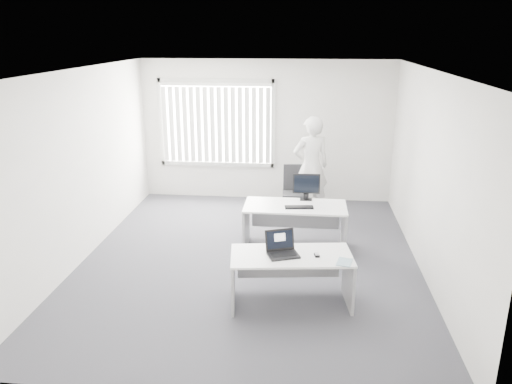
# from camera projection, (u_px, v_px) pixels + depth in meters

# --- Properties ---
(ground) EXTENTS (6.00, 6.00, 0.00)m
(ground) POSITION_uv_depth(u_px,v_px,m) (250.00, 260.00, 7.54)
(ground) COLOR #4B4A51
(ground) RESTS_ON ground
(wall_back) EXTENTS (5.00, 0.02, 2.80)m
(wall_back) POSITION_uv_depth(u_px,v_px,m) (266.00, 131.00, 9.96)
(wall_back) COLOR white
(wall_back) RESTS_ON ground
(wall_front) EXTENTS (5.00, 0.02, 2.80)m
(wall_front) POSITION_uv_depth(u_px,v_px,m) (210.00, 263.00, 4.27)
(wall_front) COLOR white
(wall_front) RESTS_ON ground
(wall_left) EXTENTS (0.02, 6.00, 2.80)m
(wall_left) POSITION_uv_depth(u_px,v_px,m) (81.00, 166.00, 7.35)
(wall_left) COLOR white
(wall_left) RESTS_ON ground
(wall_right) EXTENTS (0.02, 6.00, 2.80)m
(wall_right) POSITION_uv_depth(u_px,v_px,m) (429.00, 175.00, 6.87)
(wall_right) COLOR white
(wall_right) RESTS_ON ground
(ceiling) EXTENTS (5.00, 6.00, 0.02)m
(ceiling) POSITION_uv_depth(u_px,v_px,m) (249.00, 70.00, 6.69)
(ceiling) COLOR silver
(ceiling) RESTS_ON wall_back
(window) EXTENTS (2.32, 0.06, 1.76)m
(window) POSITION_uv_depth(u_px,v_px,m) (216.00, 123.00, 9.97)
(window) COLOR beige
(window) RESTS_ON wall_back
(blinds) EXTENTS (2.20, 0.10, 1.50)m
(blinds) POSITION_uv_depth(u_px,v_px,m) (216.00, 125.00, 9.92)
(blinds) COLOR white
(blinds) RESTS_ON wall_back
(desk_near) EXTENTS (1.56, 0.87, 0.68)m
(desk_near) POSITION_uv_depth(u_px,v_px,m) (291.00, 269.00, 6.18)
(desk_near) COLOR white
(desk_near) RESTS_ON ground
(desk_far) EXTENTS (1.58, 0.74, 0.72)m
(desk_far) POSITION_uv_depth(u_px,v_px,m) (295.00, 217.00, 7.80)
(desk_far) COLOR white
(desk_far) RESTS_ON ground
(office_chair) EXTENTS (0.55, 0.55, 0.94)m
(office_chair) POSITION_uv_depth(u_px,v_px,m) (293.00, 200.00, 9.35)
(office_chair) COLOR black
(office_chair) RESTS_ON ground
(person) EXTENTS (0.79, 0.65, 1.87)m
(person) POSITION_uv_depth(u_px,v_px,m) (311.00, 166.00, 9.15)
(person) COLOR silver
(person) RESTS_ON ground
(laptop) EXTENTS (0.46, 0.43, 0.29)m
(laptop) POSITION_uv_depth(u_px,v_px,m) (283.00, 245.00, 6.05)
(laptop) COLOR black
(laptop) RESTS_ON desk_near
(paper_sheet) EXTENTS (0.31, 0.23, 0.00)m
(paper_sheet) POSITION_uv_depth(u_px,v_px,m) (316.00, 257.00, 6.06)
(paper_sheet) COLOR white
(paper_sheet) RESTS_ON desk_near
(mouse) EXTENTS (0.07, 0.10, 0.04)m
(mouse) POSITION_uv_depth(u_px,v_px,m) (317.00, 255.00, 6.07)
(mouse) COLOR silver
(mouse) RESTS_ON paper_sheet
(booklet) EXTENTS (0.22, 0.26, 0.01)m
(booklet) POSITION_uv_depth(u_px,v_px,m) (344.00, 262.00, 5.91)
(booklet) COLOR white
(booklet) RESTS_ON desk_near
(keyboard) EXTENTS (0.45, 0.19, 0.02)m
(keyboard) POSITION_uv_depth(u_px,v_px,m) (299.00, 207.00, 7.63)
(keyboard) COLOR black
(keyboard) RESTS_ON desk_far
(monitor) EXTENTS (0.43, 0.14, 0.43)m
(monitor) POSITION_uv_depth(u_px,v_px,m) (306.00, 187.00, 7.93)
(monitor) COLOR black
(monitor) RESTS_ON desk_far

